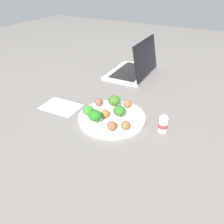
{
  "coord_description": "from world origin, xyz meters",
  "views": [
    {
      "loc": [
        0.4,
        -0.7,
        0.53
      ],
      "look_at": [
        0.0,
        0.0,
        0.04
      ],
      "focal_mm": 36.79,
      "sensor_mm": 36.0,
      "label": 1
    }
  ],
  "objects_px": {
    "yogurt_bottle": "(163,124)",
    "napkin": "(61,106)",
    "broccoli_floret_back_left": "(119,111)",
    "broccoli_floret_near_rim": "(95,116)",
    "meatball_mid_left": "(112,126)",
    "broccoli_floret_center": "(88,110)",
    "broccoli_floret_front_right": "(114,101)",
    "meatball_near_rim": "(105,114)",
    "meatball_center": "(99,102)",
    "fork": "(64,104)",
    "meatball_mid_right": "(127,104)",
    "knife": "(60,108)",
    "meatball_far_rim": "(126,125)",
    "plate": "(112,118)",
    "laptop": "(135,68)"
  },
  "relations": [
    {
      "from": "broccoli_floret_front_right",
      "to": "meatball_center",
      "type": "distance_m",
      "value": 0.08
    },
    {
      "from": "broccoli_floret_center",
      "to": "knife",
      "type": "relative_size",
      "value": 0.35
    },
    {
      "from": "yogurt_bottle",
      "to": "fork",
      "type": "bearing_deg",
      "value": -176.12
    },
    {
      "from": "meatball_center",
      "to": "fork",
      "type": "distance_m",
      "value": 0.16
    },
    {
      "from": "knife",
      "to": "fork",
      "type": "bearing_deg",
      "value": 91.77
    },
    {
      "from": "broccoli_floret_center",
      "to": "meatball_mid_left",
      "type": "height_order",
      "value": "broccoli_floret_center"
    },
    {
      "from": "meatball_mid_right",
      "to": "broccoli_floret_near_rim",
      "type": "bearing_deg",
      "value": -107.09
    },
    {
      "from": "plate",
      "to": "broccoli_floret_center",
      "type": "bearing_deg",
      "value": -147.57
    },
    {
      "from": "meatball_near_rim",
      "to": "laptop",
      "type": "xyz_separation_m",
      "value": [
        -0.1,
        0.51,
        0.01
      ]
    },
    {
      "from": "knife",
      "to": "broccoli_floret_front_right",
      "type": "bearing_deg",
      "value": 25.52
    },
    {
      "from": "meatball_near_rim",
      "to": "meatball_far_rim",
      "type": "relative_size",
      "value": 0.97
    },
    {
      "from": "broccoli_floret_front_right",
      "to": "meatball_center",
      "type": "bearing_deg",
      "value": -168.15
    },
    {
      "from": "broccoli_floret_back_left",
      "to": "plate",
      "type": "bearing_deg",
      "value": -170.7
    },
    {
      "from": "broccoli_floret_near_rim",
      "to": "meatball_mid_right",
      "type": "height_order",
      "value": "broccoli_floret_near_rim"
    },
    {
      "from": "meatball_near_rim",
      "to": "broccoli_floret_center",
      "type": "bearing_deg",
      "value": -152.47
    },
    {
      "from": "broccoli_floret_front_right",
      "to": "fork",
      "type": "xyz_separation_m",
      "value": [
        -0.22,
        -0.07,
        -0.05
      ]
    },
    {
      "from": "broccoli_floret_near_rim",
      "to": "broccoli_floret_front_right",
      "type": "bearing_deg",
      "value": 87.56
    },
    {
      "from": "fork",
      "to": "meatball_near_rim",
      "type": "bearing_deg",
      "value": -3.25
    },
    {
      "from": "broccoli_floret_front_right",
      "to": "meatball_mid_right",
      "type": "bearing_deg",
      "value": 34.11
    },
    {
      "from": "broccoli_floret_center",
      "to": "meatball_mid_right",
      "type": "relative_size",
      "value": 1.41
    },
    {
      "from": "broccoli_floret_front_right",
      "to": "laptop",
      "type": "relative_size",
      "value": 0.18
    },
    {
      "from": "broccoli_floret_near_rim",
      "to": "meatball_mid_left",
      "type": "relative_size",
      "value": 1.56
    },
    {
      "from": "plate",
      "to": "meatball_far_rim",
      "type": "distance_m",
      "value": 0.11
    },
    {
      "from": "plate",
      "to": "laptop",
      "type": "xyz_separation_m",
      "value": [
        -0.12,
        0.49,
        0.03
      ]
    },
    {
      "from": "broccoli_floret_center",
      "to": "meatball_far_rim",
      "type": "height_order",
      "value": "broccoli_floret_center"
    },
    {
      "from": "broccoli_floret_front_right",
      "to": "meatball_near_rim",
      "type": "xyz_separation_m",
      "value": [
        0.0,
        -0.08,
        -0.02
      ]
    },
    {
      "from": "meatball_center",
      "to": "fork",
      "type": "bearing_deg",
      "value": -160.08
    },
    {
      "from": "yogurt_bottle",
      "to": "napkin",
      "type": "bearing_deg",
      "value": -173.98
    },
    {
      "from": "broccoli_floret_center",
      "to": "laptop",
      "type": "distance_m",
      "value": 0.55
    },
    {
      "from": "napkin",
      "to": "laptop",
      "type": "height_order",
      "value": "laptop"
    },
    {
      "from": "broccoli_floret_back_left",
      "to": "meatball_near_rim",
      "type": "distance_m",
      "value": 0.06
    },
    {
      "from": "plate",
      "to": "broccoli_floret_back_left",
      "type": "bearing_deg",
      "value": 9.3
    },
    {
      "from": "meatball_near_rim",
      "to": "knife",
      "type": "relative_size",
      "value": 0.24
    },
    {
      "from": "meatball_near_rim",
      "to": "meatball_mid_right",
      "type": "height_order",
      "value": "meatball_mid_right"
    },
    {
      "from": "fork",
      "to": "yogurt_bottle",
      "type": "xyz_separation_m",
      "value": [
        0.46,
        0.03,
        0.02
      ]
    },
    {
      "from": "broccoli_floret_back_left",
      "to": "meatball_mid_left",
      "type": "xyz_separation_m",
      "value": [
        0.02,
        -0.09,
        -0.01
      ]
    },
    {
      "from": "meatball_near_rim",
      "to": "yogurt_bottle",
      "type": "relative_size",
      "value": 0.5
    },
    {
      "from": "meatball_center",
      "to": "broccoli_floret_back_left",
      "type": "bearing_deg",
      "value": -18.72
    },
    {
      "from": "plate",
      "to": "knife",
      "type": "distance_m",
      "value": 0.25
    },
    {
      "from": "broccoli_floret_back_left",
      "to": "yogurt_bottle",
      "type": "distance_m",
      "value": 0.18
    },
    {
      "from": "fork",
      "to": "plate",
      "type": "bearing_deg",
      "value": 1.66
    },
    {
      "from": "meatball_mid_left",
      "to": "meatball_far_rim",
      "type": "height_order",
      "value": "meatball_mid_left"
    },
    {
      "from": "meatball_near_rim",
      "to": "meatball_mid_right",
      "type": "relative_size",
      "value": 0.96
    },
    {
      "from": "meatball_center",
      "to": "broccoli_floret_near_rim",
      "type": "bearing_deg",
      "value": -63.02
    },
    {
      "from": "fork",
      "to": "broccoli_floret_center",
      "type": "bearing_deg",
      "value": -15.22
    },
    {
      "from": "broccoli_floret_back_left",
      "to": "laptop",
      "type": "distance_m",
      "value": 0.51
    },
    {
      "from": "broccoli_floret_center",
      "to": "meatball_far_rim",
      "type": "xyz_separation_m",
      "value": [
        0.17,
        -0.0,
        -0.01
      ]
    },
    {
      "from": "meatball_mid_right",
      "to": "yogurt_bottle",
      "type": "bearing_deg",
      "value": -20.79
    },
    {
      "from": "broccoli_floret_front_right",
      "to": "meatball_mid_left",
      "type": "bearing_deg",
      "value": -64.23
    },
    {
      "from": "plate",
      "to": "meatball_mid_right",
      "type": "bearing_deg",
      "value": 76.29
    }
  ]
}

